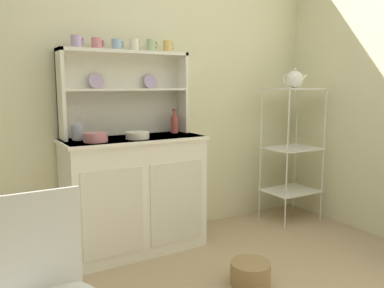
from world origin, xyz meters
TOP-DOWN VIEW (x-y plane):
  - wall_back at (0.00, 1.62)m, footprint 3.84×0.05m
  - hutch_cabinet at (-0.24, 1.37)m, footprint 1.04×0.45m
  - hutch_shelf_unit at (-0.24, 1.53)m, footprint 0.97×0.18m
  - bakers_rack at (1.27, 1.27)m, footprint 0.47×0.36m
  - wire_chair at (-1.08, 0.17)m, footprint 0.36×0.36m
  - floor_basket at (0.18, 0.52)m, footprint 0.25×0.25m
  - cup_lilac_0 at (-0.59, 1.49)m, footprint 0.09×0.08m
  - cup_rose_1 at (-0.45, 1.49)m, footprint 0.09×0.07m
  - cup_sky_2 at (-0.30, 1.49)m, footprint 0.09×0.07m
  - cup_cream_3 at (-0.16, 1.49)m, footprint 0.08×0.07m
  - cup_sage_4 at (-0.03, 1.49)m, footprint 0.08×0.07m
  - cup_gold_5 at (0.11, 1.49)m, footprint 0.08×0.07m
  - bowl_mixing_large at (-0.54, 1.29)m, footprint 0.16×0.16m
  - bowl_floral_medium at (-0.24, 1.29)m, footprint 0.17×0.17m
  - jam_bottle at (0.15, 1.45)m, footprint 0.06×0.06m
  - utensil_jar at (-0.62, 1.45)m, footprint 0.08×0.08m
  - porcelain_teapot at (1.26, 1.27)m, footprint 0.24×0.15m

SIDE VIEW (x-z plane):
  - floor_basket at x=0.18m, z-range 0.00..0.14m
  - hutch_cabinet at x=-0.24m, z-range 0.01..0.88m
  - wire_chair at x=-1.08m, z-range 0.09..0.94m
  - bakers_rack at x=1.27m, z-range 0.12..1.34m
  - bowl_floral_medium at x=-0.24m, z-range 0.86..0.91m
  - bowl_mixing_large at x=-0.54m, z-range 0.86..0.93m
  - utensil_jar at x=-0.62m, z-range 0.80..1.04m
  - jam_bottle at x=0.15m, z-range 0.84..1.04m
  - hutch_shelf_unit at x=-0.24m, z-range 0.92..1.55m
  - wall_back at x=0.00m, z-range 0.00..2.50m
  - porcelain_teapot at x=1.26m, z-range 1.21..1.38m
  - cup_sky_2 at x=-0.30m, z-range 1.49..1.57m
  - cup_rose_1 at x=-0.45m, z-range 1.49..1.57m
  - cup_cream_3 at x=-0.16m, z-range 1.49..1.58m
  - cup_lilac_0 at x=-0.59m, z-range 1.49..1.58m
  - cup_gold_5 at x=0.11m, z-range 1.49..1.59m
  - cup_sage_4 at x=-0.03m, z-range 1.49..1.59m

